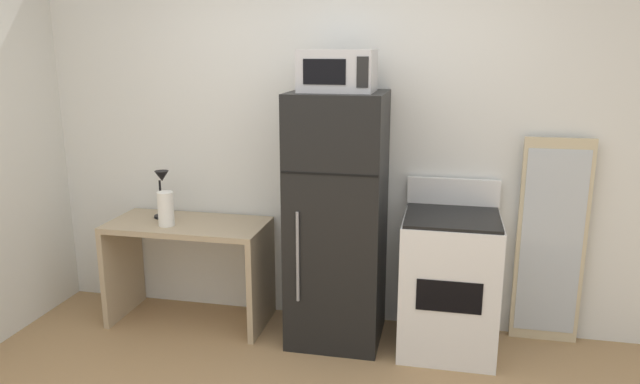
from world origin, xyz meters
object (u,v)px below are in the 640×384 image
Objects in this scene: desk at (189,253)px; desk_lamp at (162,186)px; oven_range at (449,282)px; leaning_mirror at (551,243)px; paper_towel_roll at (166,209)px; refrigerator at (337,220)px; microwave at (338,71)px.

desk_lamp reaches higher than desk.
oven_range is at bearing -2.38° from desk_lamp.
desk is 0.80× the size of leaning_mirror.
paper_towel_roll is 1.98m from oven_range.
microwave is at bearing -89.67° from refrigerator.
paper_towel_roll is 0.22× the size of oven_range.
leaning_mirror is at bearing 11.04° from microwave.
desk is at bearing 42.42° from paper_towel_roll.
leaning_mirror is at bearing 3.62° from desk_lamp.
desk_lamp is at bearing 122.73° from paper_towel_roll.
desk_lamp is 0.25× the size of leaning_mirror.
refrigerator is 1.20× the size of leaning_mirror.
paper_towel_roll is 2.62m from leaning_mirror.
desk_lamp is (-0.21, 0.06, 0.47)m from desk.
refrigerator is 1.53× the size of oven_range.
leaning_mirror reaches higher than oven_range.
microwave is at bearing -4.50° from desk_lamp.
oven_range is at bearing -0.30° from refrigerator.
microwave reaches higher than desk.
desk is 0.66× the size of refrigerator.
refrigerator is 0.84m from oven_range.
oven_range is (0.75, -0.00, -0.38)m from refrigerator.
paper_towel_roll is at bearing -176.29° from refrigerator.
paper_towel_roll is 0.14× the size of refrigerator.
microwave reaches higher than desk_lamp.
microwave is at bearing 2.70° from paper_towel_roll.
desk is at bearing -174.71° from leaning_mirror.
refrigerator is at bearing 3.71° from paper_towel_roll.
microwave is 1.54m from oven_range.
refrigerator is at bearing -169.80° from leaning_mirror.
desk is 0.38m from paper_towel_roll.
desk is 1.02× the size of oven_range.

